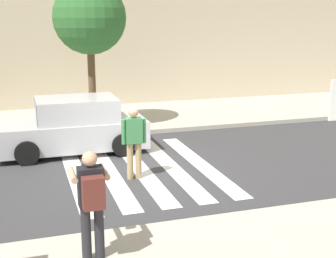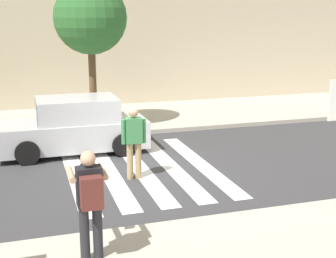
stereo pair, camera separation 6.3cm
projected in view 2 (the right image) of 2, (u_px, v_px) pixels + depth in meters
name	position (u px, v px, depth m)	size (l,w,h in m)	color
ground_plane	(143.00, 172.00, 11.63)	(120.00, 120.00, 0.00)	#38383A
sidewalk_far	(102.00, 119.00, 17.18)	(60.00, 4.80, 0.14)	#B2AD9E
building_facade_far	(82.00, 11.00, 20.33)	(56.00, 4.00, 7.96)	beige
crosswalk_stripe_0	(77.00, 175.00, 11.35)	(0.44, 5.20, 0.01)	silver
crosswalk_stripe_1	(109.00, 172.00, 11.58)	(0.44, 5.20, 0.01)	silver
crosswalk_stripe_2	(141.00, 169.00, 11.81)	(0.44, 5.20, 0.01)	silver
crosswalk_stripe_3	(171.00, 166.00, 12.04)	(0.44, 5.20, 0.01)	silver
crosswalk_stripe_4	(200.00, 163.00, 12.27)	(0.44, 5.20, 0.01)	silver
photographer_with_backpack	(90.00, 196.00, 6.95)	(0.59, 0.84, 1.72)	#232328
pedestrian_crossing	(134.00, 139.00, 10.93)	(0.58, 0.26, 1.72)	tan
parked_car_silver	(74.00, 127.00, 13.18)	(4.10, 1.92, 1.55)	#B7BABF
street_tree_center	(90.00, 18.00, 14.76)	(2.32, 2.32, 4.74)	brown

